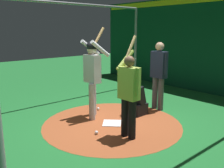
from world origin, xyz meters
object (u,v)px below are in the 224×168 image
object	(u,v)px
baseball_0	(96,132)
baseball_1	(98,109)
umpire	(159,72)
batter	(92,71)
catcher	(136,100)
visitor	(129,91)
home_plate	(112,123)

from	to	relation	value
baseball_0	baseball_1	xyz separation A→B (m)	(-1.00, -1.23, 0.00)
umpire	baseball_0	distance (m)	2.51
batter	catcher	world-z (taller)	batter
batter	visitor	world-z (taller)	batter
batter	visitor	bearing A→B (deg)	83.29
batter	baseball_0	xyz separation A→B (m)	(0.59, 0.90, -1.12)
batter	baseball_1	distance (m)	1.24
batter	baseball_1	world-z (taller)	batter
home_plate	batter	distance (m)	1.33
umpire	baseball_1	xyz separation A→B (m)	(1.29, -1.00, -0.99)
batter	baseball_0	distance (m)	1.55
home_plate	catcher	bearing A→B (deg)	-176.00
visitor	baseball_1	bearing A→B (deg)	-111.09
home_plate	umpire	xyz separation A→B (m)	(-1.65, 0.01, 1.02)
baseball_0	baseball_1	bearing A→B (deg)	-129.16
catcher	baseball_1	xyz separation A→B (m)	(0.52, -0.93, -0.35)
catcher	visitor	size ratio (longest dim) A/B	0.48
batter	umpire	size ratio (longest dim) A/B	1.21
home_plate	umpire	bearing A→B (deg)	179.72
home_plate	baseball_1	size ratio (longest dim) A/B	5.68
baseball_0	catcher	bearing A→B (deg)	-168.65
umpire	home_plate	bearing A→B (deg)	-0.28
batter	baseball_1	xyz separation A→B (m)	(-0.42, -0.33, -1.12)
batter	umpire	bearing A→B (deg)	158.76
umpire	baseball_0	xyz separation A→B (m)	(2.29, 0.24, -0.99)
catcher	umpire	bearing A→B (deg)	174.78
batter	umpire	xyz separation A→B (m)	(-1.71, 0.66, -0.13)
catcher	baseball_0	bearing A→B (deg)	11.35
home_plate	batter	xyz separation A→B (m)	(0.06, -0.65, 1.15)
umpire	visitor	size ratio (longest dim) A/B	0.90
umpire	visitor	bearing A→B (deg)	22.17
baseball_0	baseball_1	distance (m)	1.59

